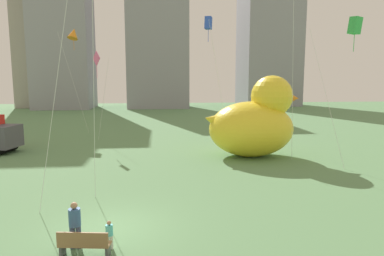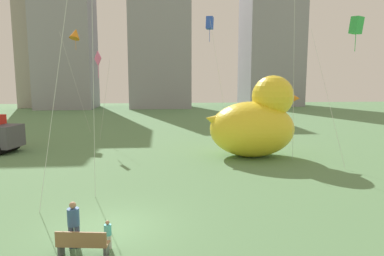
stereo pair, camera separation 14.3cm
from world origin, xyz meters
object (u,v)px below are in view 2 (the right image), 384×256
at_px(person_child, 108,233).
at_px(kite_orange, 75,34).
at_px(park_bench, 82,243).
at_px(kite_green, 356,26).
at_px(kite_pink, 98,61).
at_px(giant_inflatable_duck, 255,122).
at_px(person_adult, 74,223).
at_px(kite_blue, 210,24).

distance_m(person_child, kite_orange, 30.12).
bearing_deg(park_bench, kite_green, 37.50).
bearing_deg(kite_pink, giant_inflatable_duck, -30.14).
bearing_deg(person_adult, kite_green, 35.14).
xyz_separation_m(park_bench, kite_green, (15.50, 11.89, 8.62)).
bearing_deg(kite_pink, kite_green, -25.89).
distance_m(park_bench, kite_blue, 25.16).
bearing_deg(kite_blue, kite_orange, 155.39).
height_order(kite_orange, kite_pink, kite_orange).
xyz_separation_m(person_adult, kite_orange, (-5.99, 27.37, 9.51)).
xyz_separation_m(person_adult, kite_pink, (-2.45, 20.12, 6.28)).
relative_size(park_bench, person_child, 1.70).
bearing_deg(kite_pink, park_bench, -82.16).
relative_size(person_adult, giant_inflatable_duck, 0.22).
xyz_separation_m(park_bench, giant_inflatable_duck, (9.37, 13.71, 2.03)).
xyz_separation_m(person_child, kite_orange, (-7.12, 27.56, 9.85)).
xyz_separation_m(kite_blue, kite_green, (8.36, -9.96, -1.59)).
bearing_deg(kite_green, park_bench, -142.50).
xyz_separation_m(person_adult, giant_inflatable_duck, (9.79, 13.01, 1.62)).
distance_m(kite_blue, kite_green, 13.10).
xyz_separation_m(park_bench, person_child, (0.72, 0.50, 0.07)).
bearing_deg(kite_orange, giant_inflatable_duck, -42.31).
bearing_deg(person_adult, kite_blue, 70.34).
xyz_separation_m(giant_inflatable_duck, kite_blue, (-2.22, 8.15, 8.18)).
height_order(park_bench, giant_inflatable_duck, giant_inflatable_duck).
bearing_deg(kite_orange, kite_blue, -24.61).
height_order(kite_blue, kite_green, kite_blue).
bearing_deg(park_bench, kite_orange, 102.86).
xyz_separation_m(kite_blue, kite_pink, (-10.01, -1.05, -3.52)).
bearing_deg(giant_inflatable_duck, kite_pink, 149.86).
bearing_deg(kite_blue, giant_inflatable_duck, -74.74).
bearing_deg(giant_inflatable_duck, person_adult, -126.94).
bearing_deg(person_child, park_bench, -144.93).
height_order(person_adult, kite_pink, kite_pink).
distance_m(person_adult, kite_green, 21.12).
height_order(person_child, kite_green, kite_green).
xyz_separation_m(kite_blue, kite_orange, (-13.55, 6.21, -0.29)).
bearing_deg(park_bench, giant_inflatable_duck, 55.65).
distance_m(person_child, kite_pink, 21.66).
bearing_deg(kite_blue, person_child, -106.75).
bearing_deg(person_adult, park_bench, -58.82).
height_order(person_adult, kite_orange, kite_orange).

